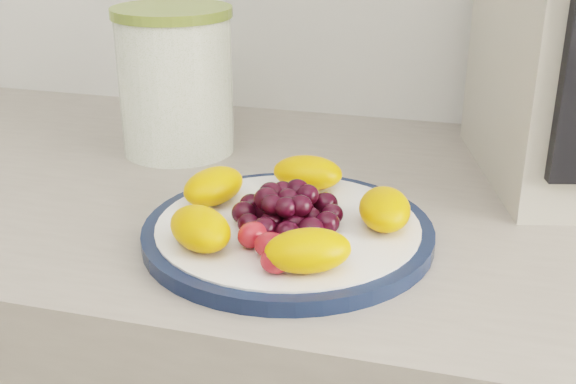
# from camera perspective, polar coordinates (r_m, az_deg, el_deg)

# --- Properties ---
(plate_rim) EXTENTS (0.28, 0.28, 0.01)m
(plate_rim) POSITION_cam_1_polar(r_m,az_deg,el_deg) (0.70, 0.00, -3.21)
(plate_rim) COLOR #111C38
(plate_rim) RESTS_ON counter
(plate_face) EXTENTS (0.25, 0.25, 0.02)m
(plate_face) POSITION_cam_1_polar(r_m,az_deg,el_deg) (0.70, 0.00, -3.14)
(plate_face) COLOR white
(plate_face) RESTS_ON counter
(canister) EXTENTS (0.16, 0.16, 0.17)m
(canister) POSITION_cam_1_polar(r_m,az_deg,el_deg) (0.93, -8.84, 8.30)
(canister) COLOR #4F6B1E
(canister) RESTS_ON counter
(canister_lid) EXTENTS (0.16, 0.16, 0.01)m
(canister_lid) POSITION_cam_1_polar(r_m,az_deg,el_deg) (0.91, -9.20, 13.87)
(canister_lid) COLOR olive
(canister_lid) RESTS_ON canister
(fruit_plate) EXTENTS (0.24, 0.24, 0.04)m
(fruit_plate) POSITION_cam_1_polar(r_m,az_deg,el_deg) (0.68, -0.33, -1.43)
(fruit_plate) COLOR orange
(fruit_plate) RESTS_ON plate_face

